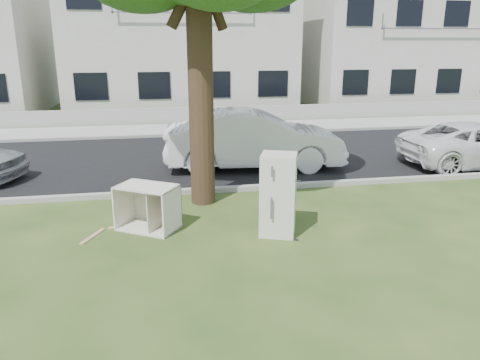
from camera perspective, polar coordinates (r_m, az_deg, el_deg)
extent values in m
plane|color=#254017|center=(9.09, -0.79, -6.18)|extent=(120.00, 120.00, 0.00)
cube|color=black|center=(14.76, -4.61, 2.75)|extent=(120.00, 7.00, 0.01)
cube|color=gray|center=(11.36, -2.82, -1.47)|extent=(120.00, 0.18, 0.12)
cube|color=gray|center=(18.22, -5.74, 5.35)|extent=(120.00, 0.18, 0.12)
cube|color=gray|center=(19.64, -6.09, 6.17)|extent=(120.00, 2.80, 0.01)
cube|color=gray|center=(21.15, -6.45, 7.85)|extent=(120.00, 0.15, 0.70)
cylinder|color=black|center=(10.16, -4.82, 11.34)|extent=(0.54, 0.54, 5.20)
cube|color=#B4B0A4|center=(25.81, -7.48, 16.61)|extent=(11.00, 8.00, 7.20)
cube|color=beige|center=(29.03, 17.87, 15.37)|extent=(10.00, 8.00, 6.60)
cube|color=beige|center=(8.72, 4.67, -1.80)|extent=(0.80, 0.77, 1.55)
cube|color=silver|center=(9.21, -11.20, -3.29)|extent=(1.32, 1.19, 0.87)
cube|color=tan|center=(9.53, -12.09, -5.39)|extent=(1.23, 0.23, 0.02)
cube|color=#98784F|center=(9.31, -11.32, -5.88)|extent=(0.94, 0.36, 0.02)
cube|color=tan|center=(9.23, -17.53, -6.55)|extent=(0.40, 0.71, 0.02)
imported|color=silver|center=(13.35, 1.71, 4.95)|extent=(5.18, 2.22, 1.66)
imported|color=silver|center=(15.32, 27.17, 3.88)|extent=(4.57, 2.15, 1.26)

